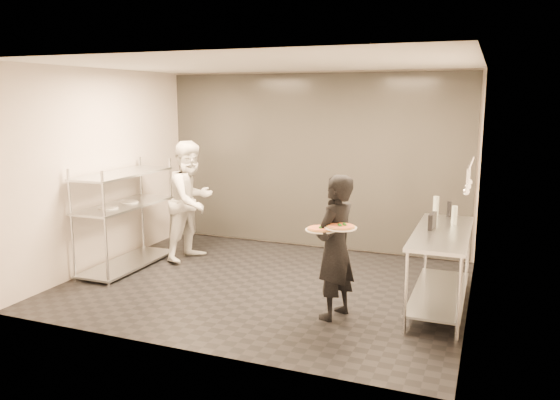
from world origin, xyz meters
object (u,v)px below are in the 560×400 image
at_px(prep_counter, 441,256).
at_px(pos_monitor, 432,221).
at_px(pass_rack, 125,214).
at_px(bottle_green, 436,206).
at_px(salad_plate, 340,188).
at_px(pizza_plate_near, 321,229).
at_px(pizza_plate_far, 341,227).
at_px(chef, 191,201).
at_px(bottle_dark, 449,209).
at_px(bottle_clear, 454,215).
at_px(waiter, 335,247).

height_order(prep_counter, pos_monitor, pos_monitor).
bearing_deg(pass_rack, bottle_green, 10.25).
bearing_deg(salad_plate, pizza_plate_near, -97.15).
height_order(pass_rack, prep_counter, pass_rack).
bearing_deg(pass_rack, pizza_plate_far, -14.64).
distance_m(chef, bottle_dark, 3.67).
bearing_deg(pizza_plate_far, salad_plate, 106.14).
height_order(prep_counter, bottle_green, bottle_green).
xyz_separation_m(pass_rack, bottle_clear, (4.43, 0.37, 0.26)).
bearing_deg(salad_plate, bottle_clear, 32.68).
height_order(pizza_plate_near, bottle_dark, bottle_dark).
relative_size(chef, bottle_green, 6.90).
bearing_deg(salad_plate, prep_counter, 19.67).
relative_size(pass_rack, bottle_green, 6.21).
height_order(pizza_plate_near, bottle_green, bottle_green).
distance_m(prep_counter, bottle_dark, 0.89).
bearing_deg(bottle_clear, chef, 175.16).
distance_m(pizza_plate_far, bottle_green, 1.82).
bearing_deg(waiter, pizza_plate_near, -5.61).
bearing_deg(prep_counter, pos_monitor, 153.99).
bearing_deg(pos_monitor, bottle_dark, 85.31).
bearing_deg(chef, pass_rack, 146.98).
height_order(salad_plate, bottle_clear, salad_plate).
xyz_separation_m(salad_plate, bottle_dark, (1.10, 1.19, -0.38)).
height_order(pizza_plate_far, bottle_green, bottle_green).
bearing_deg(chef, bottle_green, -77.90).
bearing_deg(bottle_dark, bottle_clear, -77.95).
xyz_separation_m(pos_monitor, bottle_green, (-0.03, 0.69, 0.04)).
bearing_deg(pass_rack, waiter, -11.78).
distance_m(chef, pizza_plate_far, 3.14).
relative_size(waiter, pizza_plate_near, 4.96).
height_order(waiter, pos_monitor, waiter).
relative_size(pizza_plate_far, bottle_clear, 1.51).
xyz_separation_m(pizza_plate_near, bottle_clear, (1.25, 1.28, -0.01)).
bearing_deg(bottle_dark, pass_rack, -169.51).
bearing_deg(pizza_plate_near, pos_monitor, 43.14).
distance_m(prep_counter, bottle_green, 0.88).
height_order(pizza_plate_far, bottle_clear, bottle_clear).
bearing_deg(prep_counter, salad_plate, -160.33).
distance_m(pass_rack, salad_plate, 3.32).
xyz_separation_m(pass_rack, bottle_dark, (4.34, 0.80, 0.25)).
height_order(pass_rack, pos_monitor, pass_rack).
bearing_deg(bottle_clear, prep_counter, -104.77).
bearing_deg(bottle_clear, bottle_dark, 102.05).
height_order(bottle_clear, bottle_dark, bottle_clear).
bearing_deg(chef, bottle_clear, -83.75).
bearing_deg(bottle_dark, prep_counter, -90.49).
relative_size(pos_monitor, bottle_green, 0.98).
relative_size(chef, pos_monitor, 7.05).
bearing_deg(bottle_green, pos_monitor, -87.39).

